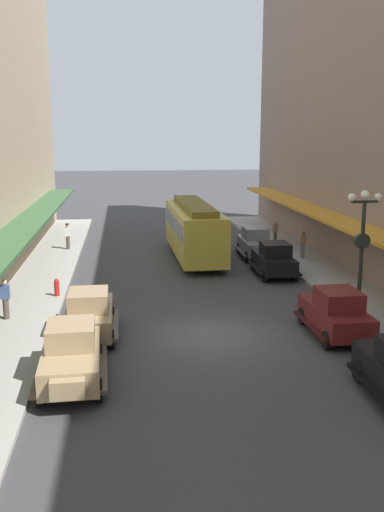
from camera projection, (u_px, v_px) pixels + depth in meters
ground_plane at (211, 335)px, 21.65m from camera, size 200.00×200.00×0.00m
sidewalk_left at (8, 342)px, 20.75m from camera, size 3.00×60.00×0.15m
parked_car_0 at (71, 354)px, 17.31m from camera, size 2.26×4.30×1.84m
parked_car_1 at (256, 242)px, 35.09m from camera, size 2.20×4.28×1.84m
parked_car_3 at (274, 258)px, 30.56m from camera, size 2.22×4.29×1.84m
parked_car_4 at (336, 312)px, 21.42m from camera, size 2.16×4.27×1.84m
parked_car_5 at (89, 313)px, 21.30m from camera, size 2.17×4.27×1.84m
streetcar at (194, 228)px, 34.46m from camera, size 2.72×9.65×3.46m
lamp_post_with_clock at (362, 247)px, 23.10m from camera, size 1.42×0.44×5.16m
fire_hydrant at (57, 287)px, 26.28m from camera, size 0.24×0.24×0.82m
pedestrian_0 at (303, 244)px, 34.21m from camera, size 0.36×0.24×1.64m
pedestrian_1 at (68, 236)px, 36.89m from camera, size 0.36×0.28×1.67m
pedestrian_2 at (5, 299)px, 22.90m from camera, size 0.36×0.24×1.64m
pedestrian_3 at (275, 232)px, 38.57m from camera, size 0.36×0.24×1.64m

